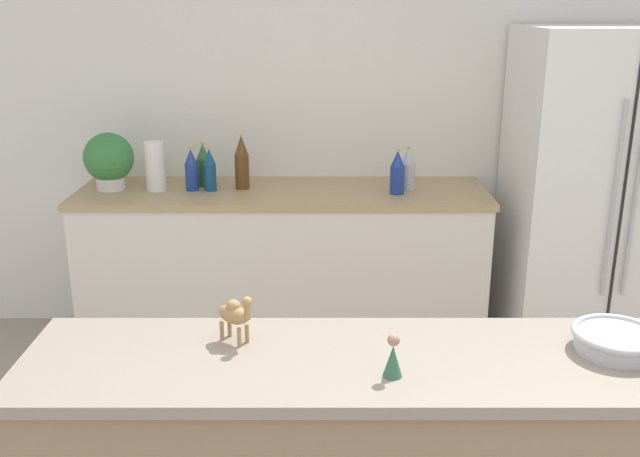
{
  "coord_description": "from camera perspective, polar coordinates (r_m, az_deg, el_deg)",
  "views": [
    {
      "loc": [
        -0.17,
        -1.33,
        1.87
      ],
      "look_at": [
        -0.16,
        1.42,
        0.99
      ],
      "focal_mm": 40.0,
      "sensor_mm": 36.0,
      "label": 1
    }
  ],
  "objects": [
    {
      "name": "camel_figurine",
      "position": [
        2.08,
        -6.89,
        -6.78
      ],
      "size": [
        0.12,
        0.11,
        0.15
      ],
      "color": "#A87F4C",
      "rests_on": "bar_counter"
    },
    {
      "name": "refrigerator",
      "position": [
        4.05,
        20.93,
        2.33
      ],
      "size": [
        0.85,
        0.75,
        1.76
      ],
      "color": "white",
      "rests_on": "ground_plane"
    },
    {
      "name": "back_bottle_2",
      "position": [
        3.87,
        -6.36,
        5.27
      ],
      "size": [
        0.08,
        0.08,
        0.3
      ],
      "color": "brown",
      "rests_on": "back_counter"
    },
    {
      "name": "back_bottle_0",
      "position": [
        3.88,
        -10.33,
        4.62
      ],
      "size": [
        0.07,
        0.07,
        0.23
      ],
      "color": "navy",
      "rests_on": "back_counter"
    },
    {
      "name": "back_bottle_5",
      "position": [
        3.77,
        6.12,
        4.47
      ],
      "size": [
        0.08,
        0.08,
        0.24
      ],
      "color": "navy",
      "rests_on": "back_counter"
    },
    {
      "name": "fruit_bowl",
      "position": [
        2.2,
        22.56,
        -8.2
      ],
      "size": [
        0.25,
        0.25,
        0.06
      ],
      "color": "#B7BABF",
      "rests_on": "bar_counter"
    },
    {
      "name": "back_bottle_1",
      "position": [
        3.85,
        -8.88,
        4.63
      ],
      "size": [
        0.07,
        0.07,
        0.23
      ],
      "color": "navy",
      "rests_on": "back_counter"
    },
    {
      "name": "paper_towel_roll",
      "position": [
        3.92,
        -13.13,
        4.88
      ],
      "size": [
        0.11,
        0.11,
        0.26
      ],
      "color": "white",
      "rests_on": "back_counter"
    },
    {
      "name": "potted_plant",
      "position": [
        3.99,
        -16.62,
        5.31
      ],
      "size": [
        0.26,
        0.26,
        0.31
      ],
      "color": "silver",
      "rests_on": "back_counter"
    },
    {
      "name": "wise_man_figurine_blue",
      "position": [
        1.91,
        5.78,
        -10.28
      ],
      "size": [
        0.05,
        0.05,
        0.12
      ],
      "color": "#33664C",
      "rests_on": "bar_counter"
    },
    {
      "name": "back_bottle_4",
      "position": [
        3.96,
        -9.4,
        5.0
      ],
      "size": [
        0.08,
        0.08,
        0.24
      ],
      "color": "#2D6033",
      "rests_on": "back_counter"
    },
    {
      "name": "back_bottle_3",
      "position": [
        3.86,
        6.94,
        4.7
      ],
      "size": [
        0.08,
        0.08,
        0.23
      ],
      "color": "#B2B7BC",
      "rests_on": "back_counter"
    },
    {
      "name": "back_counter",
      "position": [
        3.99,
        -3.03,
        -3.13
      ],
      "size": [
        2.21,
        0.63,
        0.9
      ],
      "color": "silver",
      "rests_on": "ground_plane"
    },
    {
      "name": "wall_back",
      "position": [
        4.1,
        2.28,
        9.36
      ],
      "size": [
        8.0,
        0.06,
        2.55
      ],
      "color": "white",
      "rests_on": "ground_plane"
    }
  ]
}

